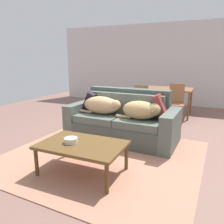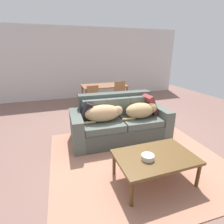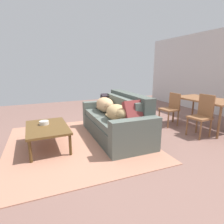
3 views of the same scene
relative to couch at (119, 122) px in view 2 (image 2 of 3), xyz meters
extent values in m
plane|color=#835D53|center=(0.11, -0.10, -0.36)|extent=(10.00, 10.00, 0.00)
cube|color=silver|center=(0.11, 3.90, 0.99)|extent=(8.00, 0.12, 2.70)
cube|color=tan|center=(0.00, -0.89, -0.36)|extent=(3.09, 2.85, 0.01)
cube|color=#474F49|center=(0.00, -0.06, -0.18)|extent=(1.68, 1.02, 0.36)
cube|color=#566059|center=(-0.41, -0.04, 0.06)|extent=(0.84, 0.94, 0.13)
cube|color=#566059|center=(0.41, -0.08, 0.06)|extent=(0.84, 0.94, 0.13)
cube|color=#474F49|center=(0.01, 0.29, 0.36)|extent=(1.65, 0.31, 0.46)
cube|color=#566059|center=(-0.51, 0.12, 0.33)|extent=(0.51, 0.18, 0.39)
cube|color=#566059|center=(0.00, 0.10, 0.33)|extent=(0.51, 0.18, 0.39)
cube|color=#566059|center=(0.51, 0.08, 0.33)|extent=(0.51, 0.18, 0.39)
cube|color=#566059|center=(-0.93, -0.02, -0.03)|extent=(0.25, 0.95, 0.65)
cube|color=#566059|center=(0.92, -0.10, -0.03)|extent=(0.25, 0.95, 0.65)
ellipsoid|color=tan|center=(-0.40, -0.12, 0.30)|extent=(0.75, 0.39, 0.34)
sphere|color=tan|center=(-0.09, -0.16, 0.33)|extent=(0.19, 0.19, 0.19)
cone|color=#A07C58|center=(-0.09, -0.24, 0.32)|extent=(0.09, 0.11, 0.09)
cylinder|color=tan|center=(-0.73, -0.18, 0.16)|extent=(0.33, 0.06, 0.05)
ellipsoid|color=tan|center=(0.39, -0.20, 0.29)|extent=(0.64, 0.41, 0.32)
sphere|color=tan|center=(0.65, -0.23, 0.33)|extent=(0.21, 0.21, 0.21)
cone|color=#94784F|center=(0.65, -0.32, 0.32)|extent=(0.10, 0.12, 0.10)
cylinder|color=tan|center=(0.10, -0.26, 0.16)|extent=(0.28, 0.06, 0.05)
cube|color=black|center=(-0.72, 0.09, 0.31)|extent=(0.30, 0.41, 0.42)
cube|color=maroon|center=(0.72, 0.03, 0.34)|extent=(0.31, 0.47, 0.46)
cube|color=brown|center=(-0.02, -1.47, 0.05)|extent=(1.12, 0.74, 0.04)
cylinder|color=#53391B|center=(-0.53, -1.79, -0.17)|extent=(0.05, 0.05, 0.39)
cylinder|color=#53391B|center=(0.50, -1.79, -0.17)|extent=(0.05, 0.05, 0.39)
cylinder|color=#53391B|center=(-0.53, -1.15, -0.17)|extent=(0.05, 0.05, 0.39)
cylinder|color=#53391B|center=(0.50, -1.15, -0.17)|extent=(0.05, 0.05, 0.39)
cylinder|color=silver|center=(-0.16, -1.51, 0.10)|extent=(0.18, 0.18, 0.07)
cube|color=#8F5C39|center=(0.34, 2.29, 0.37)|extent=(1.46, 0.84, 0.04)
cylinder|color=brown|center=(-0.34, 1.92, -0.01)|extent=(0.05, 0.05, 0.71)
cylinder|color=brown|center=(1.02, 1.92, -0.01)|extent=(0.05, 0.05, 0.71)
cylinder|color=brown|center=(-0.34, 2.66, -0.01)|extent=(0.05, 0.05, 0.71)
cylinder|color=brown|center=(1.02, 2.66, -0.01)|extent=(0.05, 0.05, 0.71)
cube|color=#8F5C39|center=(-0.16, 1.59, 0.08)|extent=(0.42, 0.42, 0.04)
cube|color=#8F5C39|center=(-0.17, 1.77, 0.30)|extent=(0.36, 0.06, 0.40)
cylinder|color=brown|center=(-0.32, 1.41, -0.15)|extent=(0.04, 0.04, 0.42)
cylinder|color=brown|center=(0.02, 1.43, -0.15)|extent=(0.04, 0.04, 0.42)
cylinder|color=brown|center=(-0.34, 1.75, -0.15)|extent=(0.04, 0.04, 0.42)
cylinder|color=brown|center=(0.00, 1.77, -0.15)|extent=(0.04, 0.04, 0.42)
cube|color=#8F5C39|center=(0.75, 1.65, 0.07)|extent=(0.43, 0.43, 0.04)
cube|color=#8F5C39|center=(0.73, 1.83, 0.33)|extent=(0.36, 0.07, 0.48)
cylinder|color=brown|center=(0.59, 1.47, -0.16)|extent=(0.04, 0.04, 0.41)
cylinder|color=brown|center=(0.93, 1.50, -0.16)|extent=(0.04, 0.04, 0.41)
cylinder|color=brown|center=(0.56, 1.81, -0.16)|extent=(0.04, 0.04, 0.41)
cylinder|color=brown|center=(0.90, 1.84, -0.16)|extent=(0.04, 0.04, 0.41)
camera|label=1|loc=(1.46, -3.82, 1.15)|focal=35.33mm
camera|label=2|loc=(-1.30, -3.30, 1.49)|focal=28.08mm
camera|label=3|loc=(3.45, -1.69, 1.13)|focal=29.05mm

